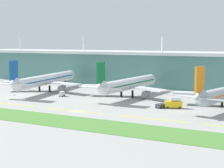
% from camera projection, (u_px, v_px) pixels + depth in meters
% --- Properties ---
extents(ground_plane, '(600.00, 600.00, 0.00)m').
position_uv_depth(ground_plane, '(79.00, 112.00, 152.77)').
color(ground_plane, gray).
extents(terminal_building, '(288.00, 34.00, 30.58)m').
position_uv_depth(terminal_building, '(165.00, 69.00, 235.03)').
color(terminal_building, slate).
rests_on(terminal_building, ground).
extents(airliner_near, '(48.12, 71.63, 18.90)m').
position_uv_depth(airliner_near, '(46.00, 80.00, 213.75)').
color(airliner_near, white).
rests_on(airliner_near, ground).
extents(airliner_middle, '(48.77, 61.72, 18.90)m').
position_uv_depth(airliner_middle, '(128.00, 84.00, 192.43)').
color(airliner_middle, silver).
rests_on(airliner_middle, ground).
extents(taxiway_stripe_mid_west, '(28.00, 0.70, 0.04)m').
position_uv_depth(taxiway_stripe_mid_west, '(10.00, 104.00, 170.70)').
color(taxiway_stripe_mid_west, yellow).
rests_on(taxiway_stripe_mid_west, ground).
extents(taxiway_stripe_centre, '(28.00, 0.70, 0.04)m').
position_uv_depth(taxiway_stripe_centre, '(73.00, 111.00, 154.45)').
color(taxiway_stripe_centre, yellow).
rests_on(taxiway_stripe_centre, ground).
extents(taxiway_stripe_mid_east, '(28.00, 0.70, 0.04)m').
position_uv_depth(taxiway_stripe_mid_east, '(151.00, 119.00, 138.21)').
color(taxiway_stripe_mid_east, yellow).
rests_on(taxiway_stripe_mid_east, ground).
extents(grass_verge, '(300.00, 18.00, 0.10)m').
position_uv_depth(grass_verge, '(51.00, 120.00, 136.87)').
color(grass_verge, '#477A33').
rests_on(grass_verge, ground).
extents(baggage_cart, '(2.67, 3.91, 2.48)m').
position_uv_depth(baggage_cart, '(62.00, 94.00, 194.65)').
color(baggage_cart, silver).
rests_on(baggage_cart, ground).
extents(fuel_truck, '(7.62, 5.42, 4.95)m').
position_uv_depth(fuel_truck, '(174.00, 103.00, 159.96)').
color(fuel_truck, gold).
rests_on(fuel_truck, ground).
extents(pushback_tug, '(3.57, 4.91, 1.85)m').
position_uv_depth(pushback_tug, '(161.00, 105.00, 160.77)').
color(pushback_tug, '#333842').
rests_on(pushback_tug, ground).
extents(safety_cone_nose_front, '(0.56, 0.56, 0.70)m').
position_uv_depth(safety_cone_nose_front, '(38.00, 95.00, 198.42)').
color(safety_cone_nose_front, orange).
rests_on(safety_cone_nose_front, ground).
extents(safety_cone_right_wingtip, '(0.56, 0.56, 0.70)m').
position_uv_depth(safety_cone_right_wingtip, '(15.00, 95.00, 196.88)').
color(safety_cone_right_wingtip, orange).
rests_on(safety_cone_right_wingtip, ground).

